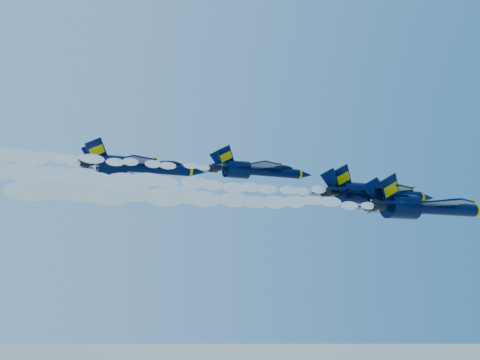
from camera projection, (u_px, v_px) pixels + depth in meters
name	position (u px, v px, depth m)	size (l,w,h in m)	color
jet_lead	(425.00, 207.00, 65.89)	(19.58, 16.07, 7.28)	black
smoke_trail_jet_lead	(216.00, 198.00, 54.24)	(39.22, 2.18, 1.96)	white
jet_second	(375.00, 194.00, 69.98)	(17.92, 14.70, 6.66)	black
smoke_trail_jet_second	(176.00, 183.00, 58.62)	(39.22, 2.00, 1.80)	white
jet_third	(257.00, 170.00, 71.91)	(15.37, 12.61, 5.71)	black
smoke_trail_jet_third	(53.00, 156.00, 61.01)	(39.22, 1.71, 1.54)	white
jet_fourth	(138.00, 167.00, 78.95)	(19.23, 15.78, 7.15)	black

